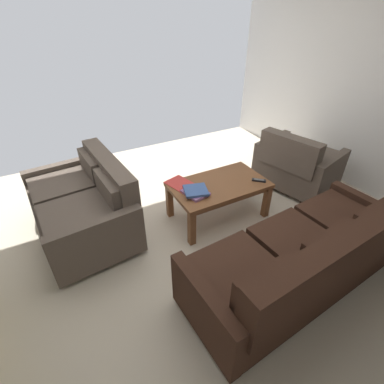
# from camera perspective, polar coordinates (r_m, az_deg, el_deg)

# --- Properties ---
(ground_plane) EXTENTS (5.12, 4.85, 0.01)m
(ground_plane) POSITION_cam_1_polar(r_m,az_deg,el_deg) (3.27, -0.22, -7.54)
(ground_plane) COLOR beige
(wall_left) EXTENTS (0.12, 4.85, 2.80)m
(wall_left) POSITION_cam_1_polar(r_m,az_deg,el_deg) (4.38, 32.70, 18.85)
(wall_left) COLOR white
(wall_left) RESTS_ON ground
(sofa_main) EXTENTS (2.12, 0.94, 0.84)m
(sofa_main) POSITION_cam_1_polar(r_m,az_deg,el_deg) (2.62, 22.02, -12.58)
(sofa_main) COLOR black
(sofa_main) RESTS_ON ground
(loveseat_near) EXTENTS (1.02, 1.49, 0.83)m
(loveseat_near) POSITION_cam_1_polar(r_m,az_deg,el_deg) (3.25, -20.99, -2.36)
(loveseat_near) COLOR black
(loveseat_near) RESTS_ON ground
(coffee_table) EXTENTS (1.11, 0.65, 0.46)m
(coffee_table) POSITION_cam_1_polar(r_m,az_deg,el_deg) (3.25, 5.52, 0.70)
(coffee_table) COLOR brown
(coffee_table) RESTS_ON ground
(armchair_side) EXTENTS (0.99, 1.14, 0.83)m
(armchair_side) POSITION_cam_1_polar(r_m,az_deg,el_deg) (4.09, 20.60, 5.45)
(armchair_side) COLOR black
(armchair_side) RESTS_ON ground
(book_stack) EXTENTS (0.31, 0.30, 0.06)m
(book_stack) POSITION_cam_1_polar(r_m,az_deg,el_deg) (3.00, 0.74, 0.10)
(book_stack) COLOR #996699
(book_stack) RESTS_ON coffee_table
(tv_remote) EXTENTS (0.15, 0.14, 0.02)m
(tv_remote) POSITION_cam_1_polar(r_m,az_deg,el_deg) (3.33, 13.56, 2.35)
(tv_remote) COLOR black
(tv_remote) RESTS_ON coffee_table
(loose_magazine) EXTENTS (0.32, 0.37, 0.01)m
(loose_magazine) POSITION_cam_1_polar(r_m,az_deg,el_deg) (3.19, -2.44, 1.72)
(loose_magazine) COLOR #C63833
(loose_magazine) RESTS_ON coffee_table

